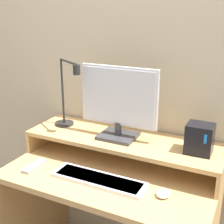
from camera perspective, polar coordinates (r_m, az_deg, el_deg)
wall_back at (r=1.71m, az=4.85°, el=9.57°), size 6.00×0.05×2.50m
desk at (r=1.72m, az=-0.16°, el=-17.37°), size 1.04×0.60×0.74m
monitor_shelf at (r=1.66m, az=1.98°, el=-5.37°), size 1.04×0.32×0.13m
monitor at (r=1.59m, az=1.18°, el=1.79°), size 0.42×0.17×0.38m
desk_lamp at (r=1.75m, az=-8.25°, el=2.04°), size 0.24×0.18×0.39m
router_dock at (r=1.52m, az=15.72°, el=-4.71°), size 0.12×0.11×0.14m
keyboard at (r=1.51m, az=-2.48°, el=-12.23°), size 0.46×0.13×0.02m
mouse at (r=1.42m, az=9.37°, el=-14.46°), size 0.06×0.08×0.03m
remote_control at (r=1.67m, az=-14.01°, el=-9.57°), size 0.05×0.15×0.02m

